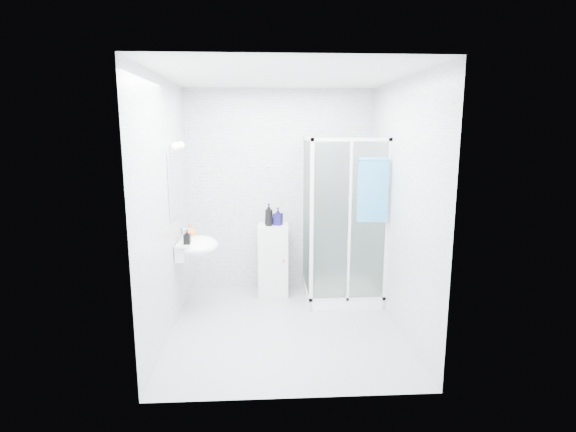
{
  "coord_description": "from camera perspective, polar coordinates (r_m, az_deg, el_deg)",
  "views": [
    {
      "loc": [
        -0.23,
        -4.5,
        2.09
      ],
      "look_at": [
        0.05,
        0.35,
        1.15
      ],
      "focal_mm": 28.0,
      "sensor_mm": 36.0,
      "label": 1
    }
  ],
  "objects": [
    {
      "name": "soap_dispenser_black",
      "position": [
        4.99,
        -12.69,
        -2.6
      ],
      "size": [
        0.08,
        0.08,
        0.16
      ],
      "primitive_type": "imported",
      "rotation": [
        0.0,
        0.0,
        -0.04
      ],
      "color": "black",
      "rests_on": "wall_basin"
    },
    {
      "name": "storage_cabinet",
      "position": [
        5.75,
        -1.86,
        -5.57
      ],
      "size": [
        0.39,
        0.41,
        0.91
      ],
      "rotation": [
        0.0,
        0.0,
        -0.05
      ],
      "color": "silver",
      "rests_on": "ground"
    },
    {
      "name": "wall_hooks",
      "position": [
        5.78,
        -3.51,
        6.26
      ],
      "size": [
        0.23,
        0.06,
        0.03
      ],
      "color": "silver",
      "rests_on": "room"
    },
    {
      "name": "soap_dispenser_orange",
      "position": [
        5.25,
        -12.32,
        -1.89
      ],
      "size": [
        0.16,
        0.16,
        0.17
      ],
      "primitive_type": "imported",
      "rotation": [
        0.0,
        0.0,
        -0.31
      ],
      "color": "orange",
      "rests_on": "wall_basin"
    },
    {
      "name": "shampoo_bottle_b",
      "position": [
        5.6,
        -1.28,
        -0.05
      ],
      "size": [
        0.13,
        0.13,
        0.22
      ],
      "primitive_type": "imported",
      "rotation": [
        0.0,
        0.0,
        -0.42
      ],
      "color": "#110B47",
      "rests_on": "storage_cabinet"
    },
    {
      "name": "mirror",
      "position": [
        5.08,
        -14.16,
        3.94
      ],
      "size": [
        0.02,
        0.6,
        0.7
      ],
      "primitive_type": "cube",
      "color": "white",
      "rests_on": "room"
    },
    {
      "name": "hand_towel",
      "position": [
        5.06,
        10.73,
        3.45
      ],
      "size": [
        0.34,
        0.05,
        0.72
      ],
      "color": "teal",
      "rests_on": "shower_enclosure"
    },
    {
      "name": "shower_enclosure",
      "position": [
        5.59,
        6.14,
        -6.21
      ],
      "size": [
        0.9,
        0.95,
        2.0
      ],
      "color": "white",
      "rests_on": "ground"
    },
    {
      "name": "vanity_lights",
      "position": [
        5.04,
        -13.82,
        8.7
      ],
      "size": [
        0.1,
        0.4,
        0.08
      ],
      "color": "silver",
      "rests_on": "room"
    },
    {
      "name": "room",
      "position": [
        4.57,
        -0.38,
        1.01
      ],
      "size": [
        2.4,
        2.6,
        2.6
      ],
      "color": "silver",
      "rests_on": "ground"
    },
    {
      "name": "wall_basin",
      "position": [
        5.17,
        -11.62,
        -3.76
      ],
      "size": [
        0.46,
        0.56,
        0.35
      ],
      "color": "white",
      "rests_on": "ground"
    },
    {
      "name": "shampoo_bottle_a",
      "position": [
        5.56,
        -2.45,
        0.18
      ],
      "size": [
        0.13,
        0.13,
        0.28
      ],
      "primitive_type": "imported",
      "rotation": [
        0.0,
        0.0,
        -0.2
      ],
      "color": "black",
      "rests_on": "storage_cabinet"
    }
  ]
}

